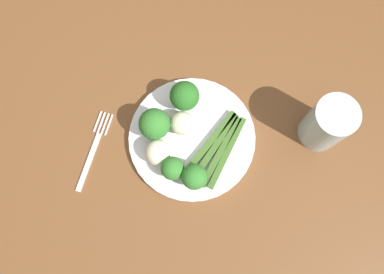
% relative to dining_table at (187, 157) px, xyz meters
% --- Properties ---
extents(ground_plane, '(6.00, 6.00, 0.02)m').
position_rel_dining_table_xyz_m(ground_plane, '(0.00, 0.00, -0.68)').
color(ground_plane, '#B7A88E').
extents(dining_table, '(1.43, 1.04, 0.76)m').
position_rel_dining_table_xyz_m(dining_table, '(0.00, 0.00, 0.00)').
color(dining_table, brown).
rests_on(dining_table, ground_plane).
extents(plate, '(0.25, 0.25, 0.01)m').
position_rel_dining_table_xyz_m(plate, '(0.01, 0.02, 0.10)').
color(plate, white).
rests_on(plate, dining_table).
extents(asparagus_bundle, '(0.10, 0.16, 0.01)m').
position_rel_dining_table_xyz_m(asparagus_bundle, '(0.06, 0.01, 0.11)').
color(asparagus_bundle, '#3D6626').
rests_on(asparagus_bundle, plate).
extents(broccoli_front, '(0.04, 0.04, 0.05)m').
position_rel_dining_table_xyz_m(broccoli_front, '(-0.02, -0.05, 0.14)').
color(broccoli_front, '#609E3D').
rests_on(broccoli_front, plate).
extents(broccoli_back, '(0.06, 0.06, 0.07)m').
position_rel_dining_table_xyz_m(broccoli_back, '(-0.02, 0.09, 0.15)').
color(broccoli_back, '#568E33').
rests_on(broccoli_back, plate).
extents(broccoli_front_left, '(0.06, 0.06, 0.07)m').
position_rel_dining_table_xyz_m(broccoli_front_left, '(-0.07, 0.02, 0.15)').
color(broccoli_front_left, '#609E3D').
rests_on(broccoli_front_left, plate).
extents(broccoli_near_center, '(0.05, 0.05, 0.06)m').
position_rel_dining_table_xyz_m(broccoli_near_center, '(0.03, -0.06, 0.14)').
color(broccoli_near_center, '#609E3D').
rests_on(broccoli_near_center, plate).
extents(cauliflower_back_right, '(0.05, 0.05, 0.05)m').
position_rel_dining_table_xyz_m(cauliflower_back_right, '(-0.02, 0.04, 0.13)').
color(cauliflower_back_right, beige).
rests_on(cauliflower_back_right, plate).
extents(cauliflower_edge, '(0.05, 0.05, 0.05)m').
position_rel_dining_table_xyz_m(cauliflower_edge, '(-0.05, -0.03, 0.13)').
color(cauliflower_edge, silver).
rests_on(cauliflower_edge, plate).
extents(fork, '(0.04, 0.17, 0.00)m').
position_rel_dining_table_xyz_m(fork, '(-0.18, -0.04, 0.09)').
color(fork, silver).
rests_on(fork, dining_table).
extents(water_glass, '(0.08, 0.08, 0.12)m').
position_rel_dining_table_xyz_m(water_glass, '(0.25, 0.08, 0.15)').
color(water_glass, silver).
rests_on(water_glass, dining_table).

